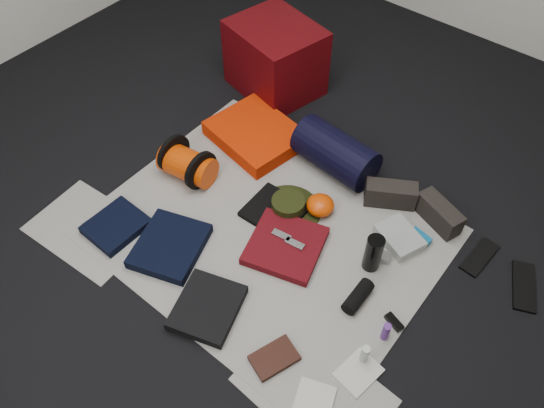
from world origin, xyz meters
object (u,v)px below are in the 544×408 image
Objects in this scene: compact_camera at (381,256)px; paperback_book at (274,358)px; red_cabinet at (275,58)px; stuff_sack at (188,165)px; navy_duffel at (336,153)px; sleeping_pad at (256,134)px; water_bottle at (373,253)px.

compact_camera is 0.72m from paperback_book.
stuff_sack is (0.12, -0.89, -0.12)m from red_cabinet.
navy_duffel reaches higher than stuff_sack.
sleeping_pad is at bearing 151.29° from compact_camera.
water_bottle is 0.11m from compact_camera.
red_cabinet is 0.53m from sleeping_pad.
stuff_sack is 3.34× the size of compact_camera.
sleeping_pad is (0.22, -0.45, -0.16)m from red_cabinet.
red_cabinet is 1.82m from paperback_book.
navy_duffel reaches higher than water_bottle.
red_cabinet reaches higher than navy_duffel.
sleeping_pad is at bearing -163.01° from navy_duffel.
paperback_book is (0.43, -1.06, -0.10)m from navy_duffel.
navy_duffel is 2.35× the size of paperback_book.
water_bottle is (1.07, 0.12, 0.02)m from stuff_sack.
stuff_sack is 1.14m from paperback_book.
paperback_book is at bearing -27.43° from stuff_sack.
water_bottle is at bearing -17.99° from sleeping_pad.
red_cabinet is 2.49× the size of water_bottle.
sleeping_pad is 2.38× the size of water_bottle.
compact_camera is (1.09, 0.19, -0.07)m from stuff_sack.
compact_camera is 0.46× the size of paperback_book.
stuff_sack is at bearing -103.17° from sleeping_pad.
red_cabinet reaches higher than water_bottle.
compact_camera is at bearing -29.03° from navy_duffel.
navy_duffel reaches higher than compact_camera.
navy_duffel is at bearing -14.03° from red_cabinet.
compact_camera is at bearing -17.15° from red_cabinet.
stuff_sack reaches higher than sleeping_pad.
navy_duffel reaches higher than sleeping_pad.
water_bottle is 1.08× the size of paperback_book.
navy_duffel is 5.15× the size of compact_camera.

